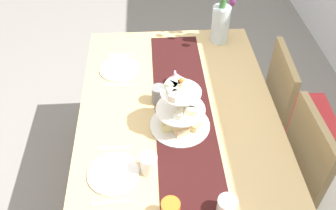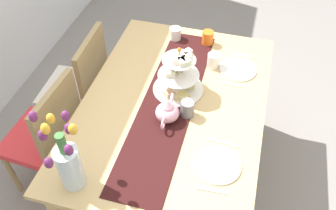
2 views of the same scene
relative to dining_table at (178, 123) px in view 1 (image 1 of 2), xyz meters
The scene contains 18 objects.
ground_plane 0.66m from the dining_table, ahead, with size 8.00×8.00×0.00m, color gray.
dining_table is the anchor object (origin of this frame).
chair_left 0.79m from the dining_table, 106.30° to the left, with size 0.44×0.44×0.91m.
chair_right 0.80m from the dining_table, 70.91° to the left, with size 0.43×0.43×0.91m.
table_runner 0.11m from the dining_table, 90.00° to the left, with size 1.35×0.29×0.00m, color black.
tiered_cake_stand 0.24m from the dining_table, ahead, with size 0.30×0.30×0.30m.
teapot 0.21m from the dining_table, behind, with size 0.24×0.13×0.14m.
tulip_vase 0.75m from the dining_table, 152.97° to the left, with size 0.27×0.22×0.45m.
cream_jug 0.64m from the dining_table, 13.44° to the left, with size 0.08×0.08×0.09m, color white.
dinner_plate_left 0.49m from the dining_table, 137.96° to the right, with size 0.23×0.23×0.01m, color white.
fork_left 0.60m from the dining_table, 147.38° to the right, with size 0.02×0.15×0.01m, color silver.
knife_left 0.40m from the dining_table, 123.25° to the right, with size 0.01×0.17×0.01m, color silver.
dinner_plate_right 0.52m from the dining_table, 39.33° to the right, with size 0.23×0.23×0.01m, color white.
fork_right 0.42m from the dining_table, 52.51° to the right, with size 0.02×0.15×0.01m, color silver.
knife_right 0.63m from the dining_table, 30.85° to the right, with size 0.01×0.17×0.01m, color silver.
mug_grey 0.20m from the dining_table, 124.25° to the right, with size 0.08×0.08×0.10m, color slate.
mug_white_text 0.44m from the dining_table, 22.74° to the right, with size 0.08×0.08×0.10m, color white.
mug_orange 0.64m from the dining_table, ahead, with size 0.08×0.08×0.10m, color orange.
Camera 1 is at (1.35, -0.14, 2.10)m, focal length 38.71 mm.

